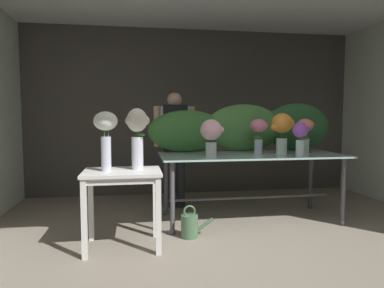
{
  "coord_description": "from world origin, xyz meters",
  "views": [
    {
      "loc": [
        -0.97,
        -2.28,
        1.27
      ],
      "look_at": [
        -0.38,
        1.36,
        0.98
      ],
      "focal_mm": 32.87,
      "sensor_mm": 36.0,
      "label": 1
    }
  ],
  "objects_px": {
    "side_table_white": "(122,181)",
    "vase_sunset_roses": "(282,128)",
    "display_table_glass": "(251,163)",
    "vase_coral_stock": "(305,132)",
    "vase_violet_tulips": "(300,136)",
    "watering_can": "(190,225)",
    "florist": "(175,137)",
    "vase_cream_lisianthus_tall": "(137,133)",
    "vase_rosy_lilies": "(259,131)",
    "vase_blush_dahlias": "(211,134)",
    "vase_white_roses_tall": "(106,132)"
  },
  "relations": [
    {
      "from": "side_table_white",
      "to": "vase_sunset_roses",
      "type": "bearing_deg",
      "value": 17.93
    },
    {
      "from": "display_table_glass",
      "to": "vase_coral_stock",
      "type": "height_order",
      "value": "vase_coral_stock"
    },
    {
      "from": "display_table_glass",
      "to": "vase_violet_tulips",
      "type": "xyz_separation_m",
      "value": [
        0.45,
        -0.38,
        0.35
      ]
    },
    {
      "from": "display_table_glass",
      "to": "watering_can",
      "type": "height_order",
      "value": "display_table_glass"
    },
    {
      "from": "vase_violet_tulips",
      "to": "vase_sunset_roses",
      "type": "xyz_separation_m",
      "value": [
        -0.08,
        0.32,
        0.07
      ]
    },
    {
      "from": "florist",
      "to": "vase_cream_lisianthus_tall",
      "type": "xyz_separation_m",
      "value": [
        -0.52,
        -1.36,
        0.13
      ]
    },
    {
      "from": "display_table_glass",
      "to": "vase_rosy_lilies",
      "type": "height_order",
      "value": "vase_rosy_lilies"
    },
    {
      "from": "vase_blush_dahlias",
      "to": "vase_coral_stock",
      "type": "xyz_separation_m",
      "value": [
        1.24,
        0.19,
        0.01
      ]
    },
    {
      "from": "display_table_glass",
      "to": "vase_sunset_roses",
      "type": "distance_m",
      "value": 0.56
    },
    {
      "from": "side_table_white",
      "to": "vase_rosy_lilies",
      "type": "height_order",
      "value": "vase_rosy_lilies"
    },
    {
      "from": "vase_sunset_roses",
      "to": "watering_can",
      "type": "bearing_deg",
      "value": -159.62
    },
    {
      "from": "vase_violet_tulips",
      "to": "vase_cream_lisianthus_tall",
      "type": "relative_size",
      "value": 0.66
    },
    {
      "from": "vase_blush_dahlias",
      "to": "vase_cream_lisianthus_tall",
      "type": "xyz_separation_m",
      "value": [
        -0.83,
        -0.42,
        0.04
      ]
    },
    {
      "from": "vase_rosy_lilies",
      "to": "vase_cream_lisianthus_tall",
      "type": "xyz_separation_m",
      "value": [
        -1.47,
        -0.63,
        0.02
      ]
    },
    {
      "from": "side_table_white",
      "to": "vase_violet_tulips",
      "type": "distance_m",
      "value": 2.02
    },
    {
      "from": "display_table_glass",
      "to": "vase_white_roses_tall",
      "type": "xyz_separation_m",
      "value": [
        -1.66,
        -0.66,
        0.42
      ]
    },
    {
      "from": "side_table_white",
      "to": "vase_white_roses_tall",
      "type": "distance_m",
      "value": 0.5
    },
    {
      "from": "vase_sunset_roses",
      "to": "vase_cream_lisianthus_tall",
      "type": "distance_m",
      "value": 1.82
    },
    {
      "from": "vase_cream_lisianthus_tall",
      "to": "watering_can",
      "type": "distance_m",
      "value": 1.13
    },
    {
      "from": "vase_coral_stock",
      "to": "vase_sunset_roses",
      "type": "height_order",
      "value": "vase_sunset_roses"
    },
    {
      "from": "vase_rosy_lilies",
      "to": "vase_cream_lisianthus_tall",
      "type": "distance_m",
      "value": 1.6
    },
    {
      "from": "display_table_glass",
      "to": "vase_rosy_lilies",
      "type": "xyz_separation_m",
      "value": [
        0.1,
        0.02,
        0.39
      ]
    },
    {
      "from": "display_table_glass",
      "to": "vase_violet_tulips",
      "type": "bearing_deg",
      "value": -39.95
    },
    {
      "from": "vase_rosy_lilies",
      "to": "vase_blush_dahlias",
      "type": "distance_m",
      "value": 0.67
    },
    {
      "from": "vase_blush_dahlias",
      "to": "vase_white_roses_tall",
      "type": "distance_m",
      "value": 1.22
    },
    {
      "from": "vase_sunset_roses",
      "to": "florist",
      "type": "bearing_deg",
      "value": 146.35
    },
    {
      "from": "vase_violet_tulips",
      "to": "vase_cream_lisianthus_tall",
      "type": "height_order",
      "value": "vase_cream_lisianthus_tall"
    },
    {
      "from": "side_table_white",
      "to": "florist",
      "type": "relative_size",
      "value": 0.47
    },
    {
      "from": "side_table_white",
      "to": "vase_violet_tulips",
      "type": "bearing_deg",
      "value": 8.27
    },
    {
      "from": "vase_coral_stock",
      "to": "vase_white_roses_tall",
      "type": "relative_size",
      "value": 0.76
    },
    {
      "from": "vase_blush_dahlias",
      "to": "vase_cream_lisianthus_tall",
      "type": "relative_size",
      "value": 0.71
    },
    {
      "from": "florist",
      "to": "vase_blush_dahlias",
      "type": "bearing_deg",
      "value": -71.84
    },
    {
      "from": "vase_coral_stock",
      "to": "vase_violet_tulips",
      "type": "bearing_deg",
      "value": -123.62
    },
    {
      "from": "vase_blush_dahlias",
      "to": "watering_can",
      "type": "xyz_separation_m",
      "value": [
        -0.29,
        -0.31,
        -0.95
      ]
    },
    {
      "from": "vase_violet_tulips",
      "to": "vase_white_roses_tall",
      "type": "distance_m",
      "value": 2.13
    },
    {
      "from": "vase_rosy_lilies",
      "to": "vase_sunset_roses",
      "type": "xyz_separation_m",
      "value": [
        0.27,
        -0.08,
        0.03
      ]
    },
    {
      "from": "florist",
      "to": "vase_coral_stock",
      "type": "relative_size",
      "value": 3.77
    },
    {
      "from": "vase_blush_dahlias",
      "to": "watering_can",
      "type": "height_order",
      "value": "vase_blush_dahlias"
    },
    {
      "from": "display_table_glass",
      "to": "vase_sunset_roses",
      "type": "xyz_separation_m",
      "value": [
        0.37,
        -0.05,
        0.42
      ]
    },
    {
      "from": "vase_white_roses_tall",
      "to": "vase_cream_lisianthus_tall",
      "type": "relative_size",
      "value": 0.95
    },
    {
      "from": "florist",
      "to": "vase_rosy_lilies",
      "type": "relative_size",
      "value": 3.8
    },
    {
      "from": "watering_can",
      "to": "vase_blush_dahlias",
      "type": "bearing_deg",
      "value": 47.09
    },
    {
      "from": "vase_cream_lisianthus_tall",
      "to": "watering_can",
      "type": "relative_size",
      "value": 1.69
    },
    {
      "from": "vase_sunset_roses",
      "to": "watering_can",
      "type": "height_order",
      "value": "vase_sunset_roses"
    },
    {
      "from": "vase_violet_tulips",
      "to": "watering_can",
      "type": "height_order",
      "value": "vase_violet_tulips"
    },
    {
      "from": "vase_blush_dahlias",
      "to": "vase_rosy_lilies",
      "type": "bearing_deg",
      "value": 17.92
    },
    {
      "from": "vase_white_roses_tall",
      "to": "watering_can",
      "type": "height_order",
      "value": "vase_white_roses_tall"
    },
    {
      "from": "display_table_glass",
      "to": "vase_violet_tulips",
      "type": "height_order",
      "value": "vase_violet_tulips"
    },
    {
      "from": "side_table_white",
      "to": "vase_white_roses_tall",
      "type": "relative_size",
      "value": 1.33
    },
    {
      "from": "display_table_glass",
      "to": "side_table_white",
      "type": "xyz_separation_m",
      "value": [
        -1.51,
        -0.66,
        -0.06
      ]
    }
  ]
}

